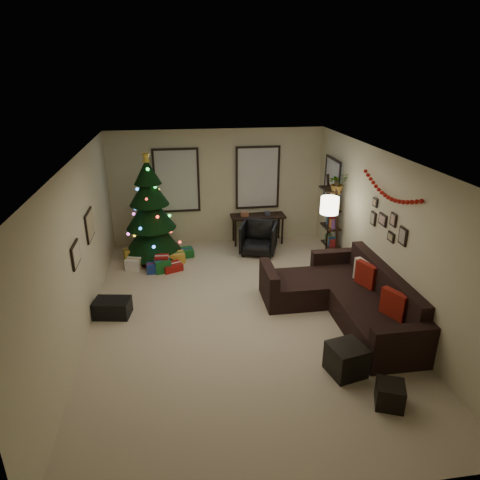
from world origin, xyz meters
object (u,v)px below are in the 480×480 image
(bookshelf, at_px, (332,221))
(desk, at_px, (258,218))
(desk_chair, at_px, (259,238))
(sofa, at_px, (346,299))
(christmas_tree, at_px, (151,215))

(bookshelf, bearing_deg, desk, 137.83)
(desk, relative_size, desk_chair, 1.75)
(sofa, xyz_separation_m, desk_chair, (-1.00, 2.80, 0.07))
(desk_chair, bearing_deg, sofa, -51.07)
(bookshelf, bearing_deg, desk_chair, 158.05)
(christmas_tree, height_order, sofa, christmas_tree)
(sofa, xyz_separation_m, bookshelf, (0.48, 2.21, 0.62))
(desk, bearing_deg, sofa, -75.42)
(desk_chair, bearing_deg, desk, 100.46)
(desk, bearing_deg, bookshelf, -42.17)
(christmas_tree, distance_m, sofa, 4.51)
(bookshelf, bearing_deg, sofa, -102.18)
(sofa, bearing_deg, christmas_tree, 139.29)
(bookshelf, bearing_deg, christmas_tree, 169.76)
(christmas_tree, relative_size, bookshelf, 1.29)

